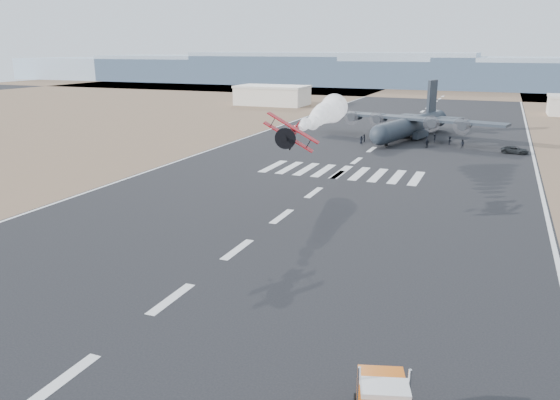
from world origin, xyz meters
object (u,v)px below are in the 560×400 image
Objects in this scene: crew_e at (361,140)px; crew_h at (462,144)px; crew_f at (450,141)px; hangar_left at (272,95)px; crew_d at (427,143)px; crew_a at (427,140)px; aerobatic_biplane at (290,133)px; crew_c at (435,138)px; support_vehicle at (515,150)px; crew_b at (364,138)px; transport_aircraft at (411,124)px; crew_g at (413,137)px.

crew_e is 0.92× the size of crew_h.
crew_h is (20.19, 2.02, 0.07)m from crew_e.
crew_e is at bearing 92.05° from crew_f.
crew_d is at bearing -47.24° from hangar_left.
crew_a is 4.38m from crew_d.
crew_f is at bearing 73.81° from aerobatic_biplane.
crew_e is at bearing -137.30° from crew_h.
crew_h is (7.31, -2.29, 0.03)m from crew_a.
crew_h is (6.07, -5.38, 0.03)m from crew_c.
crew_c is at bearing 70.97° from support_vehicle.
hangar_left is 94.40m from crew_h.
aerobatic_biplane is 3.28× the size of crew_d.
hangar_left is 15.14× the size of crew_e.
aerobatic_biplane is (53.53, -122.40, 6.89)m from hangar_left.
aerobatic_biplane is 58.73m from crew_b.
transport_aircraft is at bearing -116.97° from crew_c.
transport_aircraft is at bearing -138.09° from crew_g.
crew_d is (8.34, 55.50, -9.39)m from aerobatic_biplane.
crew_g is (9.48, 5.44, 0.06)m from crew_b.
hangar_left is at bearing -86.45° from crew_d.
crew_h reaches higher than crew_c.
crew_b is (-8.48, -8.66, -2.32)m from transport_aircraft.
crew_b is 17.69m from crew_f.
crew_b is 1.02× the size of crew_e.
transport_aircraft is at bearing 43.49° from crew_f.
crew_e is (-0.02, -2.21, -0.01)m from crew_b.
crew_d is at bearing 52.34° from crew_g.
crew_d is 1.02× the size of crew_g.
crew_a is at bearing 89.87° from crew_b.
crew_e is at bearing -114.37° from transport_aircraft.
crew_c is 15.95m from crew_e.
crew_c is at bearing -32.98° from crew_a.
support_vehicle is at bearing 61.01° from aerobatic_biplane.
support_vehicle is 2.92× the size of crew_c.
transport_aircraft is at bearing 179.86° from crew_h.
hangar_left is 133.77m from aerobatic_biplane.
crew_f is 0.95× the size of crew_h.
aerobatic_biplane is 66.86m from transport_aircraft.
crew_g is at bearing -88.32° from crew_c.
support_vehicle is 2.82× the size of crew_h.
hangar_left is 13.90× the size of crew_h.
crew_d is 1.02× the size of crew_h.
crew_g is at bearing -45.67° from hangar_left.
aerobatic_biplane is 56.91m from crew_d.
transport_aircraft is 14.83m from crew_h.
crew_d is 6.99m from crew_h.
crew_d reaches higher than crew_e.
crew_h reaches higher than support_vehicle.
crew_a is (61.24, -62.56, -2.55)m from hangar_left.
aerobatic_biplane reaches higher than crew_b.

